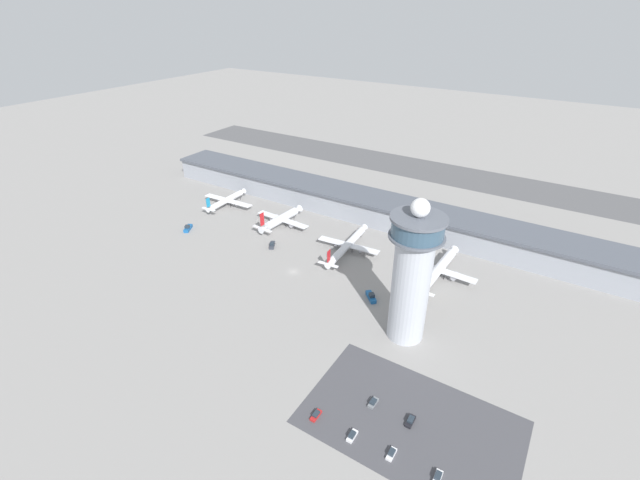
{
  "coord_description": "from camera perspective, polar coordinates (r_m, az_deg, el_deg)",
  "views": [
    {
      "loc": [
        99.99,
        -135.84,
        112.0
      ],
      "look_at": [
        1.74,
        20.79,
        7.79
      ],
      "focal_mm": 24.0,
      "sensor_mm": 36.0,
      "label": 1
    }
  ],
  "objects": [
    {
      "name": "runway_strip",
      "position": [
        337.27,
        13.16,
        9.24
      ],
      "size": [
        414.13,
        44.0,
        0.01
      ],
      "primitive_type": "cube",
      "color": "#515154",
      "rests_on": "ground"
    },
    {
      "name": "service_truck_fuel",
      "position": [
        185.64,
        6.83,
        -7.52
      ],
      "size": [
        7.24,
        7.28,
        3.18
      ],
      "color": "black",
      "rests_on": "ground"
    },
    {
      "name": "car_grey_coupe",
      "position": [
        141.99,
        -0.54,
        -22.32
      ],
      "size": [
        1.75,
        4.59,
        1.4
      ],
      "color": "black",
      "rests_on": "ground"
    },
    {
      "name": "control_tower",
      "position": [
        154.17,
        12.17,
        -4.38
      ],
      "size": [
        19.18,
        19.18,
        56.63
      ],
      "color": "#ADB2BC",
      "rests_on": "ground"
    },
    {
      "name": "service_truck_catering",
      "position": [
        223.0,
        -6.4,
        -0.66
      ],
      "size": [
        5.39,
        7.05,
        2.75
      ],
      "color": "black",
      "rests_on": "ground"
    },
    {
      "name": "ground_plane",
      "position": [
        202.48,
        -3.56,
        -4.24
      ],
      "size": [
        1000.0,
        1000.0,
        0.0
      ],
      "primitive_type": "plane",
      "color": "gray"
    },
    {
      "name": "airplane_gate_bravo",
      "position": [
        241.94,
        -5.15,
        2.82
      ],
      "size": [
        34.36,
        33.82,
        13.89
      ],
      "color": "silver",
      "rests_on": "ground"
    },
    {
      "name": "car_black_suv",
      "position": [
        135.88,
        9.51,
        -26.29
      ],
      "size": [
        1.77,
        4.33,
        1.49
      ],
      "color": "black",
      "rests_on": "ground"
    },
    {
      "name": "airplane_gate_charlie",
      "position": [
        216.17,
        3.7,
        -0.67
      ],
      "size": [
        33.02,
        44.44,
        11.57
      ],
      "color": "silver",
      "rests_on": "ground"
    },
    {
      "name": "airplane_gate_alpha",
      "position": [
        270.06,
        -12.3,
        5.21
      ],
      "size": [
        34.63,
        33.8,
        11.66
      ],
      "color": "white",
      "rests_on": "ground"
    },
    {
      "name": "car_green_van",
      "position": [
        143.27,
        11.98,
        -22.53
      ],
      "size": [
        1.86,
        4.8,
        1.6
      ],
      "color": "black",
      "rests_on": "ground"
    },
    {
      "name": "parking_lot_surface",
      "position": [
        143.83,
        11.95,
        -22.64
      ],
      "size": [
        64.0,
        40.0,
        0.01
      ],
      "primitive_type": "cube",
      "color": "#424247",
      "rests_on": "ground"
    },
    {
      "name": "service_truck_baggage",
      "position": [
        248.83,
        -17.2,
        1.52
      ],
      "size": [
        6.02,
        8.21,
        3.09
      ],
      "color": "black",
      "rests_on": "ground"
    },
    {
      "name": "car_blue_compact",
      "position": [
        134.41,
        15.42,
        -28.2
      ],
      "size": [
        2.05,
        4.75,
        1.55
      ],
      "color": "black",
      "rests_on": "ground"
    },
    {
      "name": "car_red_hatchback",
      "position": [
        145.85,
        7.11,
        -20.71
      ],
      "size": [
        2.04,
        4.5,
        1.53
      ],
      "color": "black",
      "rests_on": "ground"
    },
    {
      "name": "terminal_building",
      "position": [
        251.73,
        5.64,
        4.64
      ],
      "size": [
        276.09,
        25.0,
        14.08
      ],
      "color": "#9399A3",
      "rests_on": "ground"
    },
    {
      "name": "car_yellow_taxi",
      "position": [
        137.96,
        4.31,
        -24.58
      ],
      "size": [
        1.88,
        4.5,
        1.51
      ],
      "color": "black",
      "rests_on": "ground"
    },
    {
      "name": "airplane_gate_delta",
      "position": [
        203.19,
        15.5,
        -3.81
      ],
      "size": [
        34.91,
        43.54,
        13.64
      ],
      "color": "silver",
      "rests_on": "ground"
    }
  ]
}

